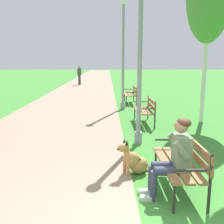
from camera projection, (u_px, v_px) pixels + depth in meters
name	position (u px, v px, depth m)	size (l,w,h in m)	color
paved_path	(91.00, 81.00, 26.45)	(4.21, 60.00, 0.04)	gray
park_bench_near	(183.00, 159.00, 4.18)	(0.55, 1.50, 0.85)	olive
park_bench_mid	(146.00, 108.00, 8.64)	(0.55, 1.50, 0.85)	olive
park_bench_far	(131.00, 93.00, 12.79)	(0.55, 1.50, 0.85)	olive
person_seated_on_near_bench	(174.00, 155.00, 3.90)	(0.74, 0.49, 1.25)	#33384C
dog_shepherd	(134.00, 161.00, 4.77)	(0.77, 0.49, 0.71)	#B27F47
lamp_post_near	(140.00, 65.00, 6.26)	(0.24, 0.24, 3.78)	gray
lamp_post_mid	(123.00, 53.00, 10.81)	(0.24, 0.24, 4.61)	gray
pedestrian_distant	(79.00, 75.00, 22.17)	(0.32, 0.22, 1.65)	#383842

